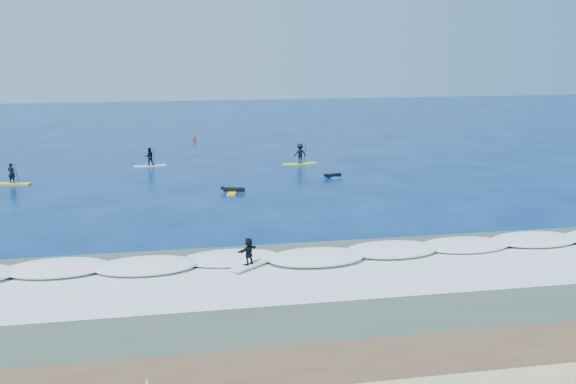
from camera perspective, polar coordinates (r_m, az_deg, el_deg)
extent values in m
plane|color=#031844|center=(40.74, -2.17, -1.46)|extent=(160.00, 160.00, 0.00)
cube|color=#513826|center=(21.07, 6.67, -16.06)|extent=(90.00, 5.00, 0.08)
cube|color=#35483B|center=(27.62, 2.08, -8.64)|extent=(90.00, 13.00, 0.01)
cube|color=white|center=(31.29, 0.49, -5.99)|extent=(40.00, 6.00, 0.30)
cube|color=silver|center=(28.53, 1.65, -7.92)|extent=(34.00, 5.00, 0.02)
cube|color=gold|center=(51.78, -23.29, 0.67)|extent=(2.73, 1.25, 0.09)
imported|color=black|center=(51.63, -23.37, 1.54)|extent=(0.62, 0.48, 1.52)
cylinder|color=black|center=(51.47, -22.97, 1.48)|extent=(0.18, 0.60, 1.77)
cube|color=black|center=(51.63, -22.88, 0.57)|extent=(0.11, 0.03, 0.26)
cube|color=silver|center=(55.78, -12.18, 2.27)|extent=(2.70, 0.95, 0.09)
imported|color=black|center=(55.64, -12.22, 3.09)|extent=(0.80, 0.65, 1.52)
cylinder|color=black|center=(55.68, -11.81, 3.06)|extent=(0.11, 0.61, 1.77)
cube|color=black|center=(55.83, -11.77, 2.21)|extent=(0.11, 0.03, 0.26)
cube|color=yellow|center=(55.49, 1.07, 2.52)|extent=(3.05, 1.11, 0.10)
imported|color=black|center=(55.33, 1.07, 3.44)|extent=(1.18, 0.77, 1.72)
cylinder|color=black|center=(55.48, 1.51, 3.40)|extent=(0.13, 0.69, 2.00)
cube|color=black|center=(55.65, 1.50, 2.44)|extent=(0.12, 0.03, 0.30)
cube|color=yellow|center=(45.19, -4.94, 0.02)|extent=(1.04, 2.21, 0.10)
cube|color=black|center=(45.13, -4.81, 0.24)|extent=(1.53, 0.71, 0.24)
sphere|color=black|center=(45.23, -5.86, 0.37)|extent=(0.24, 0.24, 0.24)
cube|color=blue|center=(50.08, 3.94, 1.33)|extent=(1.05, 1.97, 0.09)
cube|color=black|center=(50.10, 4.04, 1.51)|extent=(1.36, 0.72, 0.22)
sphere|color=black|center=(49.70, 3.31, 1.53)|extent=(0.22, 0.22, 0.22)
cube|color=white|center=(29.91, -3.49, -6.53)|extent=(1.82, 1.59, 0.10)
imported|color=black|center=(29.69, -3.51, -5.28)|extent=(1.16, 1.03, 1.28)
cylinder|color=red|center=(69.42, -8.33, 4.69)|extent=(0.31, 0.31, 0.50)
cone|color=red|center=(69.37, -8.34, 4.99)|extent=(0.22, 0.22, 0.25)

